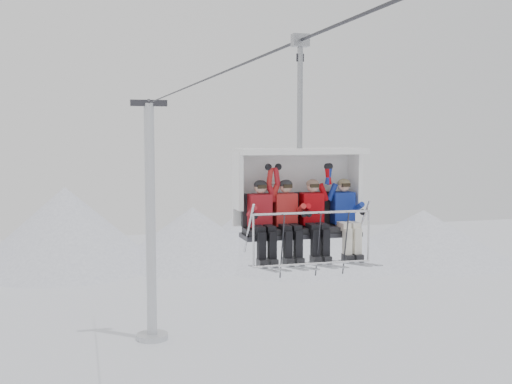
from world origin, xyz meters
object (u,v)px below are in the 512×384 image
object	(u,v)px
lift_tower_right	(151,238)
skier_far_right	(345,215)
skier_center_left	(287,217)
skier_center_right	(314,216)
chairlift_carrier	(297,189)
skier_far_left	(262,218)

from	to	relation	value
lift_tower_right	skier_far_right	distance (m)	25.49
lift_tower_right	skier_center_left	distance (m)	25.48
skier_center_left	skier_center_right	xyz separation A→B (m)	(0.50, -0.00, -0.00)
skier_center_right	chairlift_carrier	bearing A→B (deg)	125.31
chairlift_carrier	skier_far_right	size ratio (longest dim) A/B	2.36
skier_center_left	skier_far_left	bearing A→B (deg)	180.00
skier_far_left	skier_center_left	bearing A→B (deg)	0.00
skier_far_left	lift_tower_right	bearing A→B (deg)	88.28
lift_tower_right	skier_center_left	bearing A→B (deg)	-90.65
lift_tower_right	chairlift_carrier	xyz separation A→B (m)	(0.00, -24.79, 4.88)
skier_center_left	skier_center_right	size ratio (longest dim) A/B	1.00
lift_tower_right	skier_center_right	bearing A→B (deg)	-89.51
chairlift_carrier	skier_far_right	distance (m)	0.99
lift_tower_right	skier_far_left	xyz separation A→B (m)	(-0.76, -25.09, 4.41)
skier_center_left	skier_far_right	bearing A→B (deg)	-0.04
chairlift_carrier	lift_tower_right	bearing A→B (deg)	90.00
skier_center_left	chairlift_carrier	bearing A→B (deg)	46.80
lift_tower_right	skier_center_right	size ratio (longest dim) A/B	7.99
skier_center_left	skier_far_right	distance (m)	1.10
chairlift_carrier	skier_far_left	size ratio (longest dim) A/B	2.36
chairlift_carrier	skier_center_left	world-z (taller)	chairlift_carrier
skier_center_right	skier_far_right	xyz separation A→B (m)	(0.60, -0.00, -0.00)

